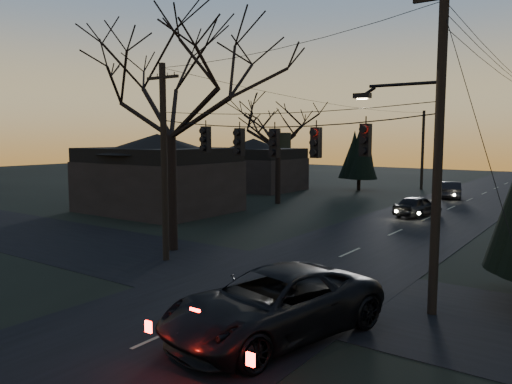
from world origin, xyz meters
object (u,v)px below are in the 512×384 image
Objects in this scene: utility_pole_right at (432,314)px; utility_pole_left at (166,260)px; sedan_oncoming_a at (418,206)px; sedan_oncoming_b at (451,190)px; bare_tree_left at (170,91)px; suv_near at (274,304)px; utility_pole_far_l at (421,189)px.

utility_pole_right reaches higher than utility_pole_left.
sedan_oncoming_a is 0.94× the size of sedan_oncoming_b.
utility_pole_left is 7.80m from bare_tree_left.
suv_near is (-3.01, -4.26, 0.90)m from utility_pole_right.
utility_pole_left is at bearing 167.53° from suv_near.
sedan_oncoming_a is at bearing 112.43° from suv_near.
suv_near is (8.49, -4.26, 0.90)m from utility_pole_left.
utility_pole_right is at bearing -7.33° from bare_tree_left.
utility_pole_far_l is at bearing -68.97° from sedan_oncoming_b.
bare_tree_left reaches higher than utility_pole_right.
utility_pole_far_l is 18.36m from sedan_oncoming_a.
utility_pole_right reaches higher than utility_pole_far_l.
utility_pole_right is 1.25× the size of utility_pole_far_l.
utility_pole_right is 1.18× the size of utility_pole_left.
utility_pole_left is 0.79× the size of bare_tree_left.
utility_pole_left reaches higher than utility_pole_far_l.
sedan_oncoming_a is (5.20, 18.40, 0.71)m from utility_pole_left.
suv_near is at bearing -31.32° from bare_tree_left.
utility_pole_left reaches higher than sedan_oncoming_a.
sedan_oncoming_b is at bearing 110.96° from suv_near.
utility_pole_right is 37.79m from utility_pole_far_l.
utility_pole_left is at bearing -54.03° from bare_tree_left.
suv_near is 1.47× the size of sedan_oncoming_b.
utility_pole_left is 1.31× the size of suv_near.
bare_tree_left reaches higher than utility_pole_left.
bare_tree_left is 19.20m from sedan_oncoming_a.
suv_near is at bearing 111.17° from sedan_oncoming_a.
utility_pole_right is 11.50m from utility_pole_left.
sedan_oncoming_a is (-3.29, 22.66, -0.20)m from suv_near.
utility_pole_far_l is 1.81× the size of sedan_oncoming_b.
sedan_oncoming_b is (4.39, 30.14, 0.73)m from utility_pole_left.
bare_tree_left is (-12.68, 1.63, 7.53)m from utility_pole_right.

